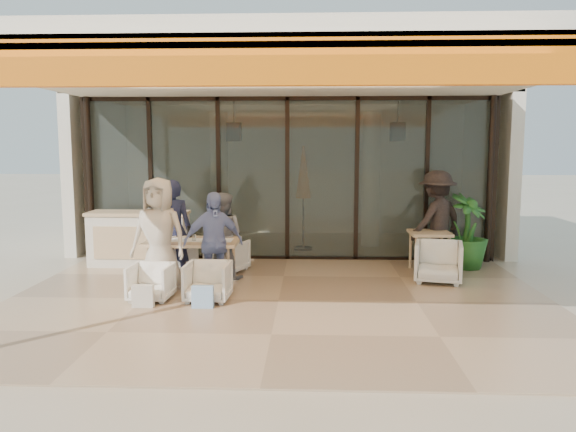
# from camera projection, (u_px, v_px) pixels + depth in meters

# --- Properties ---
(ground) EXTENTS (70.00, 70.00, 0.00)m
(ground) POSITION_uv_depth(u_px,v_px,m) (279.00, 302.00, 8.20)
(ground) COLOR #C6B293
(ground) RESTS_ON ground
(terrace_floor) EXTENTS (8.00, 6.00, 0.01)m
(terrace_floor) POSITION_uv_depth(u_px,v_px,m) (279.00, 301.00, 8.20)
(terrace_floor) COLOR tan
(terrace_floor) RESTS_ON ground
(terrace_structure) EXTENTS (8.00, 6.00, 3.40)m
(terrace_structure) POSITION_uv_depth(u_px,v_px,m) (277.00, 72.00, 7.53)
(terrace_structure) COLOR silver
(terrace_structure) RESTS_ON ground
(glass_storefront) EXTENTS (8.08, 0.10, 3.20)m
(glass_storefront) POSITION_uv_depth(u_px,v_px,m) (287.00, 180.00, 10.97)
(glass_storefront) COLOR #9EADA3
(glass_storefront) RESTS_ON ground
(interior_block) EXTENTS (9.05, 3.62, 3.52)m
(interior_block) POSITION_uv_depth(u_px,v_px,m) (292.00, 147.00, 13.19)
(interior_block) COLOR silver
(interior_block) RESTS_ON ground
(host_counter) EXTENTS (1.85, 0.65, 1.04)m
(host_counter) POSITION_uv_depth(u_px,v_px,m) (139.00, 238.00, 10.53)
(host_counter) COLOR silver
(host_counter) RESTS_ON ground
(dining_table) EXTENTS (1.50, 0.90, 0.93)m
(dining_table) POSITION_uv_depth(u_px,v_px,m) (192.00, 244.00, 9.09)
(dining_table) COLOR #DDC087
(dining_table) RESTS_ON ground
(chair_far_left) EXTENTS (0.71, 0.69, 0.60)m
(chair_far_left) POSITION_uv_depth(u_px,v_px,m) (181.00, 256.00, 10.09)
(chair_far_left) COLOR white
(chair_far_left) RESTS_ON ground
(chair_far_right) EXTENTS (0.80, 0.77, 0.65)m
(chair_far_right) POSITION_uv_depth(u_px,v_px,m) (227.00, 254.00, 10.05)
(chair_far_right) COLOR white
(chair_far_right) RESTS_ON ground
(chair_near_left) EXTENTS (0.62, 0.58, 0.61)m
(chair_near_left) POSITION_uv_depth(u_px,v_px,m) (151.00, 281.00, 8.21)
(chair_near_left) COLOR white
(chair_near_left) RESTS_ON ground
(chair_near_right) EXTENTS (0.65, 0.61, 0.65)m
(chair_near_right) POSITION_uv_depth(u_px,v_px,m) (208.00, 280.00, 8.17)
(chair_near_right) COLOR white
(chair_near_right) RESTS_ON ground
(diner_navy) EXTENTS (0.65, 0.46, 1.70)m
(diner_navy) POSITION_uv_depth(u_px,v_px,m) (173.00, 229.00, 9.53)
(diner_navy) COLOR #171F34
(diner_navy) RESTS_ON ground
(diner_grey) EXTENTS (0.79, 0.66, 1.48)m
(diner_grey) POSITION_uv_depth(u_px,v_px,m) (222.00, 236.00, 9.51)
(diner_grey) COLOR slate
(diner_grey) RESTS_ON ground
(diner_cream) EXTENTS (0.95, 0.70, 1.79)m
(diner_cream) POSITION_uv_depth(u_px,v_px,m) (159.00, 235.00, 8.63)
(diner_cream) COLOR beige
(diner_cream) RESTS_ON ground
(diner_periwinkle) EXTENTS (1.00, 0.70, 1.57)m
(diner_periwinkle) POSITION_uv_depth(u_px,v_px,m) (213.00, 243.00, 8.61)
(diner_periwinkle) COLOR #778AC7
(diner_periwinkle) RESTS_ON ground
(tote_bag_cream) EXTENTS (0.30, 0.10, 0.34)m
(tote_bag_cream) POSITION_uv_depth(u_px,v_px,m) (143.00, 297.00, 7.83)
(tote_bag_cream) COLOR silver
(tote_bag_cream) RESTS_ON ground
(tote_bag_blue) EXTENTS (0.30, 0.10, 0.34)m
(tote_bag_blue) POSITION_uv_depth(u_px,v_px,m) (203.00, 298.00, 7.79)
(tote_bag_blue) COLOR #99BFD8
(tote_bag_blue) RESTS_ON ground
(side_table) EXTENTS (0.70, 0.70, 0.74)m
(side_table) POSITION_uv_depth(u_px,v_px,m) (429.00, 238.00, 9.98)
(side_table) COLOR #DDC087
(side_table) RESTS_ON ground
(side_chair) EXTENTS (0.89, 0.85, 0.77)m
(side_chair) POSITION_uv_depth(u_px,v_px,m) (438.00, 260.00, 9.27)
(side_chair) COLOR white
(side_chair) RESTS_ON ground
(standing_woman) EXTENTS (1.35, 1.24, 1.82)m
(standing_woman) POSITION_uv_depth(u_px,v_px,m) (437.00, 220.00, 10.27)
(standing_woman) COLOR black
(standing_woman) RESTS_ON ground
(potted_palm) EXTENTS (1.10, 1.10, 1.39)m
(potted_palm) POSITION_uv_depth(u_px,v_px,m) (467.00, 232.00, 10.27)
(potted_palm) COLOR #1E5919
(potted_palm) RESTS_ON ground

